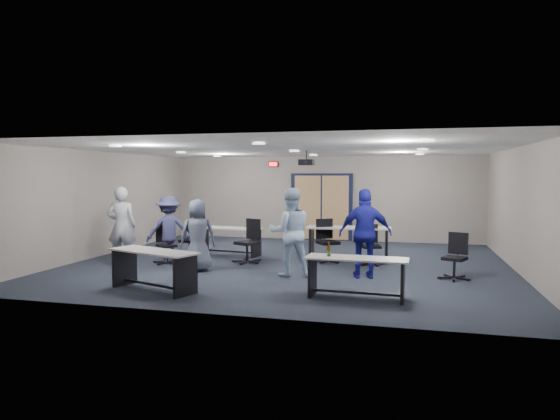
% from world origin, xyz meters
% --- Properties ---
extents(floor, '(10.00, 10.00, 0.00)m').
position_xyz_m(floor, '(0.00, 0.00, 0.00)').
color(floor, '#1C202D').
rests_on(floor, ground).
extents(back_wall, '(10.00, 0.04, 2.70)m').
position_xyz_m(back_wall, '(0.00, 4.50, 1.35)').
color(back_wall, gray).
rests_on(back_wall, floor).
extents(front_wall, '(10.00, 0.04, 2.70)m').
position_xyz_m(front_wall, '(0.00, -4.50, 1.35)').
color(front_wall, gray).
rests_on(front_wall, floor).
extents(left_wall, '(0.04, 9.00, 2.70)m').
position_xyz_m(left_wall, '(-5.00, 0.00, 1.35)').
color(left_wall, gray).
rests_on(left_wall, floor).
extents(right_wall, '(0.04, 9.00, 2.70)m').
position_xyz_m(right_wall, '(5.00, 0.00, 1.35)').
color(right_wall, gray).
rests_on(right_wall, floor).
extents(ceiling, '(10.00, 9.00, 0.04)m').
position_xyz_m(ceiling, '(0.00, 0.00, 2.70)').
color(ceiling, white).
rests_on(ceiling, back_wall).
extents(double_door, '(2.00, 0.07, 2.20)m').
position_xyz_m(double_door, '(0.00, 4.46, 1.05)').
color(double_door, black).
rests_on(double_door, back_wall).
extents(exit_sign, '(0.32, 0.07, 0.18)m').
position_xyz_m(exit_sign, '(-1.60, 4.44, 2.45)').
color(exit_sign, black).
rests_on(exit_sign, back_wall).
extents(ceiling_projector, '(0.35, 0.32, 0.37)m').
position_xyz_m(ceiling_projector, '(0.30, 0.50, 2.40)').
color(ceiling_projector, black).
rests_on(ceiling_projector, ceiling).
extents(ceiling_can_lights, '(6.24, 5.74, 0.02)m').
position_xyz_m(ceiling_can_lights, '(0.00, 0.25, 2.67)').
color(ceiling_can_lights, white).
rests_on(ceiling_can_lights, ceiling).
extents(table_front_left, '(1.89, 1.16, 0.73)m').
position_xyz_m(table_front_left, '(-1.76, -3.30, 0.50)').
color(table_front_left, '#B0ADA7').
rests_on(table_front_left, floor).
extents(table_front_right, '(1.74, 0.63, 0.96)m').
position_xyz_m(table_front_right, '(1.86, -2.98, 0.48)').
color(table_front_right, '#B0ADA7').
rests_on(table_front_right, floor).
extents(table_back_left, '(1.84, 0.84, 0.84)m').
position_xyz_m(table_back_left, '(-1.82, 0.82, 0.50)').
color(table_back_left, '#B0ADA7').
rests_on(table_back_left, floor).
extents(table_back_right, '(2.08, 0.81, 0.83)m').
position_xyz_m(table_back_right, '(1.31, 0.72, 0.57)').
color(table_back_right, '#B0ADA7').
rests_on(table_back_right, floor).
extents(chair_back_a, '(0.67, 0.67, 0.93)m').
position_xyz_m(chair_back_a, '(-2.68, 0.23, 0.46)').
color(chair_back_a, black).
rests_on(chair_back_a, floor).
extents(chair_back_b, '(0.88, 0.88, 1.04)m').
position_xyz_m(chair_back_b, '(-1.00, -0.18, 0.52)').
color(chair_back_b, black).
rests_on(chair_back_b, floor).
extents(chair_back_c, '(0.90, 0.90, 1.03)m').
position_xyz_m(chair_back_c, '(0.85, 0.42, 0.51)').
color(chair_back_c, black).
rests_on(chair_back_c, floor).
extents(chair_back_d, '(0.73, 0.73, 0.94)m').
position_xyz_m(chair_back_d, '(1.88, 0.31, 0.47)').
color(chair_back_d, black).
rests_on(chair_back_d, floor).
extents(chair_loose_left, '(0.84, 0.84, 0.94)m').
position_xyz_m(chair_loose_left, '(-2.81, -0.75, 0.47)').
color(chair_loose_left, black).
rests_on(chair_loose_left, floor).
extents(chair_loose_right, '(0.77, 0.77, 0.93)m').
position_xyz_m(chair_loose_right, '(3.62, -0.96, 0.47)').
color(chair_loose_right, black).
rests_on(chair_loose_right, floor).
extents(person_gray, '(0.76, 0.59, 1.83)m').
position_xyz_m(person_gray, '(-3.68, -1.24, 0.92)').
color(person_gray, '#A0A6AF').
rests_on(person_gray, floor).
extents(person_plaid, '(0.91, 0.80, 1.58)m').
position_xyz_m(person_plaid, '(-1.73, -1.39, 0.79)').
color(person_plaid, '#4D546A').
rests_on(person_plaid, floor).
extents(person_lightblue, '(1.07, 0.95, 1.83)m').
position_xyz_m(person_lightblue, '(0.34, -1.40, 0.92)').
color(person_lightblue, '#C0DDFF').
rests_on(person_lightblue, floor).
extents(person_navy, '(1.13, 0.66, 1.82)m').
position_xyz_m(person_navy, '(1.87, -1.22, 0.91)').
color(person_navy, navy).
rests_on(person_navy, floor).
extents(person_back, '(1.20, 1.05, 1.60)m').
position_xyz_m(person_back, '(-2.80, -0.65, 0.80)').
color(person_back, navy).
rests_on(person_back, floor).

